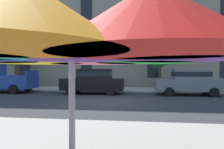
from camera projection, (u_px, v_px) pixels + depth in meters
name	position (u px, v px, depth m)	size (l,w,h in m)	color
ground_plane	(104.00, 102.00, 11.03)	(120.00, 120.00, 0.00)	#2D3033
sidewalk_far	(117.00, 89.00, 17.77)	(56.00, 3.60, 0.12)	#B2ADA3
apartment_building	(124.00, 20.00, 25.74)	(38.75, 12.08, 16.00)	gray
sedan_black	(94.00, 81.00, 14.85)	(4.40, 1.98, 1.78)	black
sedan_gray	(189.00, 81.00, 14.02)	(4.40, 1.98, 1.78)	slate
street_tree_left	(16.00, 45.00, 19.26)	(3.32, 3.40, 5.89)	brown
street_tree_middle	(159.00, 55.00, 17.45)	(2.33, 2.06, 3.92)	#4C3823
patio_umbrella	(72.00, 39.00, 1.91)	(3.09, 3.09, 2.25)	silver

